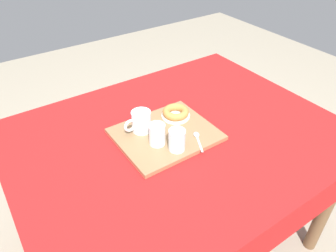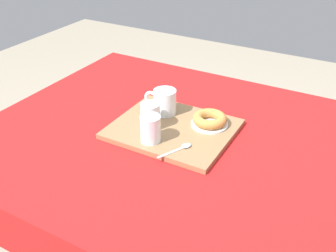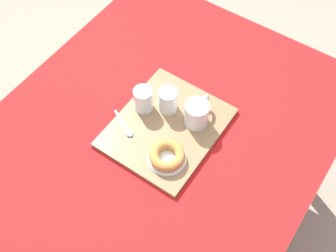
# 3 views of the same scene
# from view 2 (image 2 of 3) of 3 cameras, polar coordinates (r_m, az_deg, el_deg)

# --- Properties ---
(dining_table) EXTENTS (1.37, 1.08, 0.76)m
(dining_table) POSITION_cam_2_polar(r_m,az_deg,el_deg) (1.38, 2.25, -5.01)
(dining_table) COLOR red
(dining_table) RESTS_ON ground
(serving_tray) EXTENTS (0.40, 0.33, 0.02)m
(serving_tray) POSITION_cam_2_polar(r_m,az_deg,el_deg) (1.35, 0.69, -0.43)
(serving_tray) COLOR olive
(serving_tray) RESTS_ON dining_table
(tea_mug_left) EXTENTS (0.12, 0.08, 0.09)m
(tea_mug_left) POSITION_cam_2_polar(r_m,az_deg,el_deg) (1.41, -0.54, 3.43)
(tea_mug_left) COLOR white
(tea_mug_left) RESTS_ON serving_tray
(water_glass_near) EXTENTS (0.07, 0.07, 0.09)m
(water_glass_near) POSITION_cam_2_polar(r_m,az_deg,el_deg) (1.33, -2.57, 1.35)
(water_glass_near) COLOR white
(water_glass_near) RESTS_ON serving_tray
(water_glass_far) EXTENTS (0.07, 0.07, 0.09)m
(water_glass_far) POSITION_cam_2_polar(r_m,az_deg,el_deg) (1.25, -2.56, -0.56)
(water_glass_far) COLOR white
(water_glass_far) RESTS_ON serving_tray
(donut_plate_left) EXTENTS (0.13, 0.13, 0.01)m
(donut_plate_left) POSITION_cam_2_polar(r_m,az_deg,el_deg) (1.36, 6.00, 0.30)
(donut_plate_left) COLOR white
(donut_plate_left) RESTS_ON serving_tray
(sugar_donut_left) EXTENTS (0.12, 0.12, 0.03)m
(sugar_donut_left) POSITION_cam_2_polar(r_m,az_deg,el_deg) (1.35, 6.05, 1.03)
(sugar_donut_left) COLOR #BC7F3D
(sugar_donut_left) RESTS_ON donut_plate_left
(teaspoon_near) EXTENTS (0.07, 0.12, 0.01)m
(teaspoon_near) POSITION_cam_2_polar(r_m,az_deg,el_deg) (1.24, 2.11, -3.09)
(teaspoon_near) COLOR silver
(teaspoon_near) RESTS_ON serving_tray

